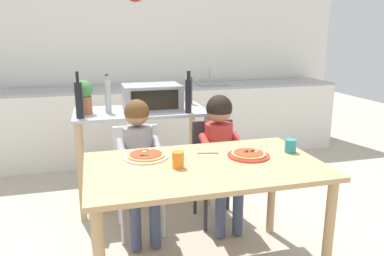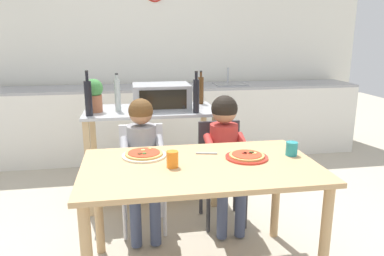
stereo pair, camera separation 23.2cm
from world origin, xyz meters
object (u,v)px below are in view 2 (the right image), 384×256
dining_table (200,180)px  pizza_plate_red_rimmed (247,156)px  toaster_oven (161,96)px  dining_chair_left (143,169)px  bottle_dark_olive_oil (196,95)px  drinking_cup_orange (172,159)px  drinking_cup_teal (292,149)px  pizza_plate_cream (144,154)px  bottle_slim_sauce (201,90)px  bottle_squat_spirits (118,95)px  child_in_grey_shirt (142,152)px  kitchen_island_cart (151,139)px  dining_chair_right (221,164)px  child_in_red_shirt (225,144)px  potted_herb_plant (94,94)px  serving_spoon (206,153)px  bottle_brown_beer (88,97)px

dining_table → pizza_plate_red_rimmed: size_ratio=5.28×
toaster_oven → dining_chair_left: size_ratio=0.62×
bottle_dark_olive_oil → drinking_cup_orange: 1.06m
pizza_plate_red_rimmed → drinking_cup_teal: 0.30m
pizza_plate_cream → drinking_cup_orange: 0.28m
bottle_dark_olive_oil → bottle_slim_sauce: bearing=73.8°
bottle_slim_sauce → bottle_squat_spirits: bearing=-162.8°
bottle_slim_sauce → dining_chair_left: (-0.60, -0.69, -0.51)m
child_in_grey_shirt → pizza_plate_cream: child_in_grey_shirt is taller
kitchen_island_cart → toaster_oven: toaster_oven is taller
dining_chair_right → child_in_red_shirt: child_in_red_shirt is taller
toaster_oven → bottle_slim_sauce: 0.43m
kitchen_island_cart → dining_chair_left: kitchen_island_cart is taller
drinking_cup_teal → bottle_squat_spirits: bearing=136.1°
dining_table → pizza_plate_red_rimmed: bearing=11.1°
potted_herb_plant → drinking_cup_orange: potted_herb_plant is taller
child_in_grey_shirt → drinking_cup_teal: (0.94, -0.50, 0.13)m
dining_chair_left → child_in_grey_shirt: bearing=-90.0°
dining_table → dining_chair_right: 0.78m
serving_spoon → bottle_brown_beer: bearing=134.7°
pizza_plate_red_rimmed → serving_spoon: bearing=152.2°
serving_spoon → dining_chair_left: bearing=128.5°
bottle_dark_olive_oil → dining_chair_right: 0.62m
bottle_brown_beer → potted_herb_plant: bearing=78.0°
bottle_squat_spirits → bottle_dark_olive_oil: 0.68m
child_in_grey_shirt → drinking_cup_teal: bearing=-28.1°
pizza_plate_cream → drinking_cup_orange: bearing=-55.3°
potted_herb_plant → bottle_squat_spirits: bearing=-3.8°
dining_chair_right → drinking_cup_orange: 0.92m
dining_chair_right → pizza_plate_red_rimmed: size_ratio=3.02×
bottle_brown_beer → child_in_grey_shirt: bottle_brown_beer is taller
dining_chair_left → dining_chair_right: size_ratio=1.00×
bottle_dark_olive_oil → pizza_plate_cream: (-0.48, -0.77, -0.25)m
dining_chair_left → drinking_cup_teal: drinking_cup_teal is taller
child_in_red_shirt → drinking_cup_orange: (-0.48, -0.60, 0.12)m
kitchen_island_cart → dining_chair_left: (-0.10, -0.50, -0.10)m
dining_chair_right → child_in_grey_shirt: bearing=-168.6°
bottle_dark_olive_oil → drinking_cup_orange: bearing=-107.9°
kitchen_island_cart → serving_spoon: kitchen_island_cart is taller
bottle_squat_spirits → serving_spoon: (0.58, -0.96, -0.25)m
toaster_oven → bottle_slim_sauce: size_ratio=1.60×
kitchen_island_cart → potted_herb_plant: size_ratio=4.06×
kitchen_island_cart → bottle_slim_sauce: bearing=21.4°
kitchen_island_cart → child_in_red_shirt: child_in_red_shirt is taller
pizza_plate_red_rimmed → drinking_cup_orange: 0.49m
kitchen_island_cart → child_in_red_shirt: size_ratio=1.11×
dining_table → dining_chair_left: bearing=115.3°
child_in_red_shirt → toaster_oven: bearing=124.5°
potted_herb_plant → child_in_red_shirt: bearing=-29.5°
pizza_plate_red_rimmed → kitchen_island_cart: bearing=115.4°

